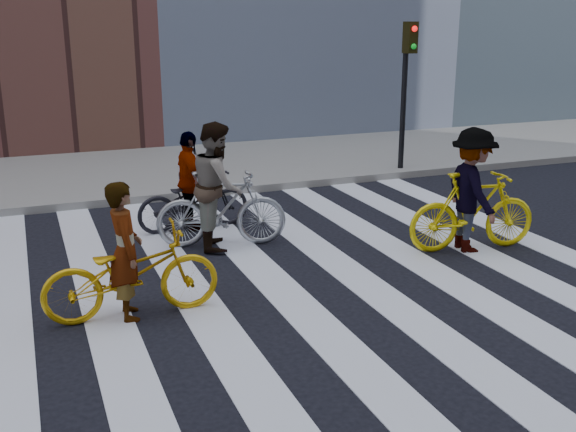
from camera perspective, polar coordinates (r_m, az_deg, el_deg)
ground at (r=8.90m, az=2.91°, el=-5.91°), size 100.00×100.00×0.00m
sidewalk_far at (r=15.72m, az=-8.54°, el=4.03°), size 100.00×5.00×0.15m
zebra_crosswalk at (r=8.90m, az=2.92°, el=-5.88°), size 8.25×10.00×0.01m
traffic_signal at (r=15.06m, az=10.03°, el=11.93°), size 0.22×0.42×3.33m
bike_yellow_left at (r=8.03m, az=-13.13°, el=-4.76°), size 2.05×0.75×1.07m
bike_silver_mid at (r=10.29m, az=-5.67°, el=0.61°), size 2.05×1.01×1.19m
bike_yellow_right at (r=10.44m, az=15.38°, el=0.39°), size 2.08×0.88×1.21m
bike_dark_rear at (r=11.21m, az=-8.00°, el=1.32°), size 1.93×0.78×0.99m
rider_left at (r=7.93m, az=-13.61°, el=-2.89°), size 0.40×0.60×1.63m
rider_mid at (r=10.18m, az=-6.00°, el=2.58°), size 0.93×1.08×1.92m
rider_right at (r=10.33m, az=15.30°, el=2.11°), size 0.87×1.30×1.86m
rider_rear at (r=11.12m, az=-8.32°, el=2.91°), size 0.46×0.99×1.64m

